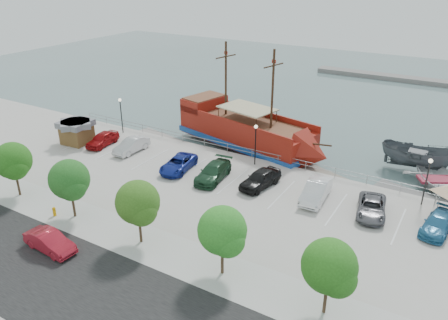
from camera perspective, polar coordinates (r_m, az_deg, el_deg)
The scene contains 30 objects.
ground at distance 40.28m, azimuth -0.23°, elevation -5.20°, with size 160.00×160.00×0.00m, color #4F6764.
street at distance 29.64m, azimuth -17.06°, elevation -16.49°, with size 100.00×8.00×0.04m, color black.
sidewalk at distance 32.90m, azimuth -9.39°, elevation -11.00°, with size 100.00×4.00×0.05m, color #B3B3B0.
seawall_railing at distance 45.75m, azimuth 4.79°, elevation 0.63°, with size 50.00×0.06×1.00m.
far_shore at distance 87.60m, azimuth 25.00°, elevation 9.28°, with size 40.00×3.00×0.80m, color gray.
pirate_ship at distance 49.79m, azimuth 4.04°, elevation 3.37°, with size 20.08×9.54×12.44m.
patrol_boat at distance 49.23m, azimuth 23.86°, elevation 0.13°, with size 2.73×7.25×2.81m, color #4A4F54.
speedboat at distance 46.41m, azimuth 26.33°, elevation -2.66°, with size 5.32×7.45×1.54m, color silver.
dock_west at distance 54.76m, azimuth -8.52°, elevation 3.02°, with size 6.51×1.86×0.37m, color gray.
dock_mid at distance 45.36m, azimuth 13.04°, elevation -2.03°, with size 6.66×1.90×0.38m, color gray.
dock_east at distance 43.99m, azimuth 23.51°, elevation -4.41°, with size 7.17×2.05×0.41m, color slate.
shed at distance 52.46m, azimuth -18.69°, elevation 3.58°, with size 3.42×3.42×2.62m.
street_sedan at distance 34.07m, azimuth -21.81°, elevation -9.87°, with size 1.50×4.29×1.41m, color #AA1928.
fire_hydrant at distance 38.29m, azimuth -21.29°, elevation -6.25°, with size 0.29×0.29×0.83m.
lamp_post_left at distance 53.73m, azimuth -13.34°, elevation 6.45°, with size 0.36×0.36×4.28m.
lamp_post_mid at distance 43.75m, azimuth 4.15°, elevation 2.94°, with size 0.36×0.36×4.28m.
lamp_post_right at distance 39.91m, azimuth 25.08°, elevation -1.63°, with size 0.36×0.36×4.28m.
tree_b at distance 41.51m, azimuth -25.82°, elevation -0.25°, with size 3.30×3.20×5.00m.
tree_c at distance 36.21m, azimuth -19.47°, elevation -2.62°, with size 3.30×3.20×5.00m.
tree_d at distance 31.59m, azimuth -11.08°, elevation -5.69°, with size 3.30×3.20×5.00m.
tree_e at distance 27.97m, azimuth -0.05°, elevation -9.49°, with size 3.30×3.20×5.00m.
tree_f at distance 25.79m, azimuth 13.84°, elevation -13.65°, with size 3.30×3.20×5.00m.
parked_car_a at distance 51.06m, azimuth -15.59°, elevation 2.65°, with size 1.79×4.44×1.51m, color #9B0E10.
parked_car_b at distance 48.53m, azimuth -12.00°, elevation 1.87°, with size 1.57×4.52×1.49m, color silver.
parked_car_c at distance 43.48m, azimuth -5.98°, elevation -0.50°, with size 2.28×4.95×1.38m, color navy.
parked_car_d at distance 41.43m, azimuth -1.42°, elevation -1.58°, with size 2.12×5.22×1.51m, color #1D4329.
parked_car_e at distance 40.20m, azimuth 4.77°, elevation -2.43°, with size 1.92×4.76×1.62m, color black.
parked_car_f at distance 38.76m, azimuth 11.93°, elevation -3.97°, with size 1.75×5.02×1.65m, color white.
parked_car_g at distance 37.79m, azimuth 18.71°, elevation -5.88°, with size 2.21×4.80×1.33m, color slate.
parked_car_h at distance 37.52m, azimuth 26.18°, elevation -7.46°, with size 1.88×4.61×1.34m, color teal.
Camera 1 is at (18.03, -30.03, 18.89)m, focal length 35.00 mm.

